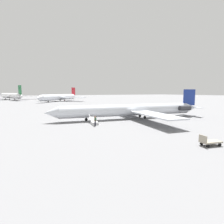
{
  "coord_description": "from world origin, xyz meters",
  "views": [
    {
      "loc": [
        21.5,
        31.29,
        5.77
      ],
      "look_at": [
        4.54,
        0.04,
        1.71
      ],
      "focal_mm": 28.0,
      "sensor_mm": 36.0,
      "label": 1
    }
  ],
  "objects_px": {
    "airplane_far_right": "(60,97)",
    "airplane_far_left": "(11,96)",
    "boarding_stairs": "(94,122)",
    "airplane_main": "(134,110)",
    "luggage_cart": "(210,142)",
    "passenger": "(95,120)"
  },
  "relations": [
    {
      "from": "airplane_far_right",
      "to": "airplane_far_left",
      "type": "height_order",
      "value": "airplane_far_left"
    },
    {
      "from": "airplane_far_right",
      "to": "boarding_stairs",
      "type": "xyz_separation_m",
      "value": [
        11.69,
        83.54,
        -2.34
      ]
    },
    {
      "from": "airplane_main",
      "to": "airplane_far_left",
      "type": "distance_m",
      "value": 124.91
    },
    {
      "from": "airplane_far_left",
      "to": "boarding_stairs",
      "type": "xyz_separation_m",
      "value": [
        -16.28,
        124.1,
        -2.72
      ]
    },
    {
      "from": "boarding_stairs",
      "to": "luggage_cart",
      "type": "height_order",
      "value": "boarding_stairs"
    },
    {
      "from": "airplane_far_left",
      "to": "luggage_cart",
      "type": "height_order",
      "value": "airplane_far_left"
    },
    {
      "from": "airplane_main",
      "to": "airplane_far_right",
      "type": "distance_m",
      "value": 81.47
    },
    {
      "from": "airplane_far_left",
      "to": "luggage_cart",
      "type": "relative_size",
      "value": 21.08
    },
    {
      "from": "airplane_main",
      "to": "airplane_far_right",
      "type": "height_order",
      "value": "airplane_far_right"
    },
    {
      "from": "boarding_stairs",
      "to": "passenger",
      "type": "height_order",
      "value": "passenger"
    },
    {
      "from": "boarding_stairs",
      "to": "luggage_cart",
      "type": "bearing_deg",
      "value": -152.18
    },
    {
      "from": "boarding_stairs",
      "to": "passenger",
      "type": "xyz_separation_m",
      "value": [
        0.52,
        1.76,
        0.64
      ]
    },
    {
      "from": "airplane_main",
      "to": "boarding_stairs",
      "type": "height_order",
      "value": "airplane_main"
    },
    {
      "from": "airplane_far_right",
      "to": "passenger",
      "type": "relative_size",
      "value": 19.51
    },
    {
      "from": "airplane_main",
      "to": "boarding_stairs",
      "type": "xyz_separation_m",
      "value": [
        10.41,
        2.08,
        -1.55
      ]
    },
    {
      "from": "airplane_far_left",
      "to": "boarding_stairs",
      "type": "distance_m",
      "value": 125.19
    },
    {
      "from": "airplane_far_right",
      "to": "airplane_far_left",
      "type": "xyz_separation_m",
      "value": [
        27.97,
        -40.56,
        0.38
      ]
    },
    {
      "from": "luggage_cart",
      "to": "airplane_main",
      "type": "bearing_deg",
      "value": -89.12
    },
    {
      "from": "airplane_main",
      "to": "luggage_cart",
      "type": "height_order",
      "value": "airplane_main"
    },
    {
      "from": "airplane_main",
      "to": "airplane_far_right",
      "type": "relative_size",
      "value": 1.05
    },
    {
      "from": "passenger",
      "to": "luggage_cart",
      "type": "distance_m",
      "value": 17.47
    },
    {
      "from": "airplane_main",
      "to": "airplane_far_left",
      "type": "height_order",
      "value": "airplane_far_left"
    }
  ]
}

